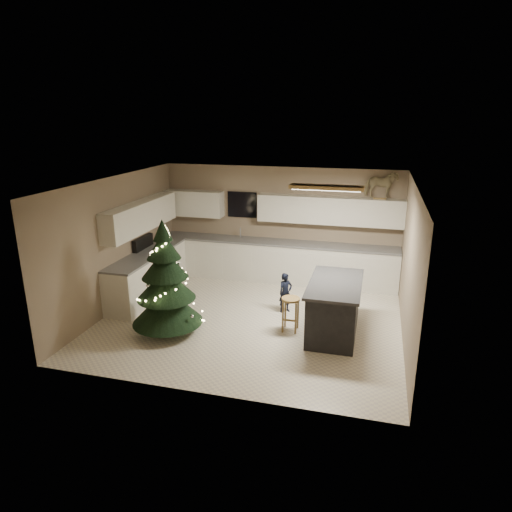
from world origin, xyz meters
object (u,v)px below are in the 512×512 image
at_px(bar_stool, 291,306).
at_px(rocking_horse, 381,185).
at_px(island, 334,307).
at_px(christmas_tree, 166,287).
at_px(toddler, 285,293).

height_order(bar_stool, rocking_horse, rocking_horse).
distance_m(island, christmas_tree, 2.97).
height_order(island, rocking_horse, rocking_horse).
xyz_separation_m(christmas_tree, rocking_horse, (3.50, 3.20, 1.46)).
xyz_separation_m(toddler, rocking_horse, (1.64, 1.83, 1.91)).
relative_size(bar_stool, christmas_tree, 0.30).
distance_m(island, toddler, 1.20).
height_order(bar_stool, christmas_tree, christmas_tree).
height_order(island, christmas_tree, christmas_tree).
bearing_deg(bar_stool, christmas_tree, -164.11).
bearing_deg(rocking_horse, bar_stool, 144.52).
bearing_deg(toddler, island, -76.28).
xyz_separation_m(christmas_tree, toddler, (1.86, 1.38, -0.45)).
distance_m(bar_stool, toddler, 0.82).
bearing_deg(rocking_horse, christmas_tree, 125.15).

